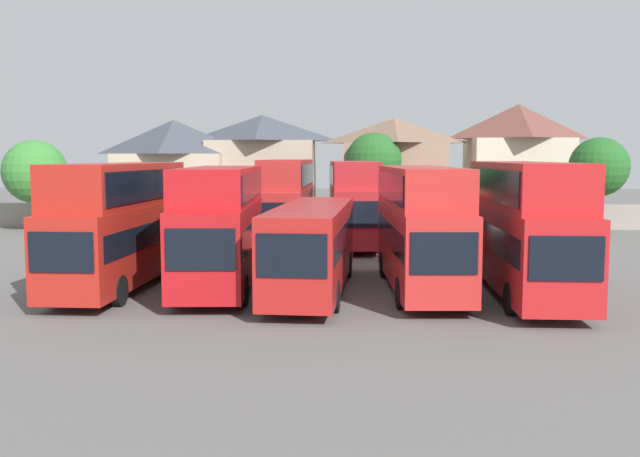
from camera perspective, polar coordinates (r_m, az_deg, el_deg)
ground at (r=45.41m, az=0.77°, el=-0.76°), size 140.00×140.00×0.00m
depot_boundary_wall at (r=51.30m, az=0.95°, el=1.01°), size 56.00×0.50×1.80m
bus_1 at (r=28.98m, az=-15.93°, el=0.80°), size 2.85×10.59×4.99m
bus_2 at (r=28.02m, az=-8.09°, el=0.63°), size 3.13×10.19×4.83m
bus_3 at (r=27.14m, az=-0.60°, el=-1.16°), size 3.19×11.47×3.38m
bus_4 at (r=27.65m, az=8.15°, el=0.58°), size 2.88×10.56×4.85m
bus_5 at (r=27.73m, az=16.20°, el=0.63°), size 2.80×11.50×5.04m
bus_6 at (r=41.51m, az=-6.97°, el=1.21°), size 3.39×11.03×3.33m
bus_7 at (r=41.20m, az=-2.71°, el=2.52°), size 2.65×10.29×5.06m
bus_8 at (r=41.29m, az=2.72°, el=2.46°), size 3.07×10.54×4.96m
bus_9 at (r=41.66m, az=9.01°, el=1.21°), size 3.05×10.97×3.35m
house_terrace_left at (r=58.74m, az=-11.73°, el=4.73°), size 9.07×7.21×8.20m
house_terrace_centre at (r=58.80m, az=-4.71°, el=5.04°), size 9.03×6.50×8.65m
house_terrace_right at (r=57.63m, az=6.00°, el=4.84°), size 8.47×7.19×8.31m
house_terrace_far_right at (r=59.76m, az=15.71°, el=5.26°), size 8.17×6.93×9.47m
tree_left_of_lot at (r=53.63m, az=4.39°, el=5.50°), size 4.23×4.23×7.06m
tree_behind_wall at (r=52.03m, az=21.72°, el=4.65°), size 4.06×4.06×6.57m
tree_right_of_lot at (r=52.83m, az=-22.14°, el=4.27°), size 4.42×4.42×6.40m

